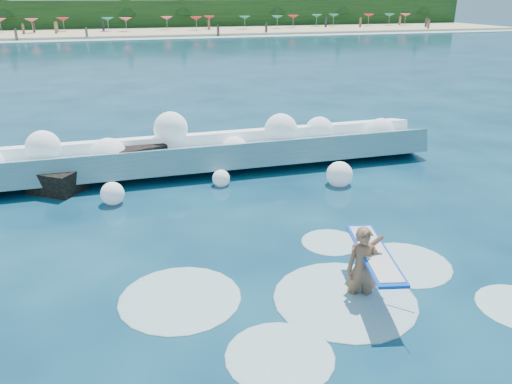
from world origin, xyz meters
TOP-DOWN VIEW (x-y plane):
  - ground at (0.00, 0.00)m, footprint 200.00×200.00m
  - beach at (0.00, 78.00)m, footprint 140.00×20.00m
  - wet_band at (0.00, 67.00)m, footprint 140.00×5.00m
  - treeline at (0.00, 88.00)m, footprint 140.00×4.00m
  - breaking_wave at (0.98, 7.84)m, footprint 17.47×2.75m
  - rock_cluster at (-4.25, 7.60)m, footprint 7.83×3.08m
  - surfer_with_board at (2.86, -1.50)m, footprint 1.27×3.06m
  - wave_spray at (1.14, 7.59)m, footprint 15.09×4.59m
  - surf_foam at (1.99, -1.25)m, footprint 8.87×5.57m
  - beach_umbrellas at (0.06, 79.75)m, footprint 111.87×6.49m
  - beachgoers at (-13.07, 74.98)m, footprint 99.44×14.08m

SIDE VIEW (x-z plane):
  - ground at x=0.00m, z-range 0.00..0.00m
  - surf_foam at x=1.99m, z-range -0.08..0.08m
  - wet_band at x=0.00m, z-range 0.00..0.08m
  - beach at x=0.00m, z-range 0.00..0.40m
  - rock_cluster at x=-4.25m, z-range -0.22..0.99m
  - breaking_wave at x=0.98m, z-range -0.23..1.28m
  - surfer_with_board at x=2.86m, z-range -0.25..1.67m
  - wave_spray at x=1.14m, z-range -0.10..2.05m
  - beachgoers at x=-13.07m, z-range 0.13..2.06m
  - beach_umbrellas at x=0.06m, z-range 2.00..2.50m
  - treeline at x=0.00m, z-range 0.00..5.00m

